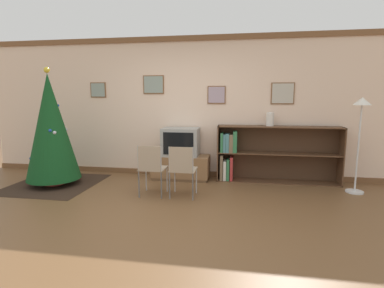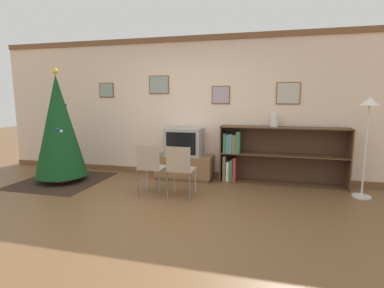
{
  "view_description": "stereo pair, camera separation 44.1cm",
  "coord_description": "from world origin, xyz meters",
  "px_view_note": "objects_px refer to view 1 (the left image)",
  "views": [
    {
      "loc": [
        1.02,
        -3.65,
        1.55
      ],
      "look_at": [
        0.22,
        1.16,
        0.79
      ],
      "focal_mm": 28.0,
      "sensor_mm": 36.0,
      "label": 1
    },
    {
      "loc": [
        1.45,
        -3.56,
        1.55
      ],
      "look_at": [
        0.22,
        1.16,
        0.79
      ],
      "focal_mm": 28.0,
      "sensor_mm": 36.0,
      "label": 2
    }
  ],
  "objects_px": {
    "tv_console": "(181,167)",
    "television": "(181,142)",
    "folding_chair_left": "(151,167)",
    "folding_chair_right": "(182,168)",
    "vase": "(270,119)",
    "christmas_tree": "(51,128)",
    "bookshelf": "(260,154)",
    "standing_lamp": "(361,120)"
  },
  "relations": [
    {
      "from": "christmas_tree",
      "to": "folding_chair_right",
      "type": "height_order",
      "value": "christmas_tree"
    },
    {
      "from": "folding_chair_left",
      "to": "tv_console",
      "type": "bearing_deg",
      "value": 77.33
    },
    {
      "from": "bookshelf",
      "to": "standing_lamp",
      "type": "distance_m",
      "value": 1.72
    },
    {
      "from": "folding_chair_right",
      "to": "vase",
      "type": "xyz_separation_m",
      "value": [
        1.39,
        1.19,
        0.69
      ]
    },
    {
      "from": "vase",
      "to": "standing_lamp",
      "type": "height_order",
      "value": "standing_lamp"
    },
    {
      "from": "television",
      "to": "folding_chair_left",
      "type": "distance_m",
      "value": 1.14
    },
    {
      "from": "christmas_tree",
      "to": "bookshelf",
      "type": "bearing_deg",
      "value": 12.86
    },
    {
      "from": "christmas_tree",
      "to": "vase",
      "type": "height_order",
      "value": "christmas_tree"
    },
    {
      "from": "television",
      "to": "bookshelf",
      "type": "bearing_deg",
      "value": 3.53
    },
    {
      "from": "christmas_tree",
      "to": "bookshelf",
      "type": "height_order",
      "value": "christmas_tree"
    },
    {
      "from": "television",
      "to": "folding_chair_right",
      "type": "distance_m",
      "value": 1.14
    },
    {
      "from": "vase",
      "to": "folding_chair_left",
      "type": "bearing_deg",
      "value": -147.6
    },
    {
      "from": "tv_console",
      "to": "vase",
      "type": "distance_m",
      "value": 1.89
    },
    {
      "from": "folding_chair_right",
      "to": "vase",
      "type": "relative_size",
      "value": 3.33
    },
    {
      "from": "folding_chair_right",
      "to": "bookshelf",
      "type": "xyz_separation_m",
      "value": [
        1.24,
        1.18,
        0.04
      ]
    },
    {
      "from": "christmas_tree",
      "to": "tv_console",
      "type": "xyz_separation_m",
      "value": [
        2.17,
        0.74,
        -0.8
      ]
    },
    {
      "from": "tv_console",
      "to": "vase",
      "type": "xyz_separation_m",
      "value": [
        1.64,
        0.1,
        0.93
      ]
    },
    {
      "from": "television",
      "to": "tv_console",
      "type": "bearing_deg",
      "value": 90.0
    },
    {
      "from": "folding_chair_left",
      "to": "vase",
      "type": "height_order",
      "value": "vase"
    },
    {
      "from": "folding_chair_right",
      "to": "standing_lamp",
      "type": "xyz_separation_m",
      "value": [
        2.75,
        0.73,
        0.72
      ]
    },
    {
      "from": "tv_console",
      "to": "standing_lamp",
      "type": "xyz_separation_m",
      "value": [
        3.0,
        -0.36,
        0.96
      ]
    },
    {
      "from": "christmas_tree",
      "to": "television",
      "type": "height_order",
      "value": "christmas_tree"
    },
    {
      "from": "christmas_tree",
      "to": "standing_lamp",
      "type": "height_order",
      "value": "christmas_tree"
    },
    {
      "from": "christmas_tree",
      "to": "folding_chair_right",
      "type": "distance_m",
      "value": 2.5
    },
    {
      "from": "bookshelf",
      "to": "christmas_tree",
      "type": "bearing_deg",
      "value": -167.14
    },
    {
      "from": "tv_console",
      "to": "television",
      "type": "bearing_deg",
      "value": -90.0
    },
    {
      "from": "standing_lamp",
      "to": "christmas_tree",
      "type": "bearing_deg",
      "value": -175.77
    },
    {
      "from": "bookshelf",
      "to": "television",
      "type": "bearing_deg",
      "value": -176.47
    },
    {
      "from": "christmas_tree",
      "to": "folding_chair_right",
      "type": "relative_size",
      "value": 2.51
    },
    {
      "from": "tv_console",
      "to": "television",
      "type": "height_order",
      "value": "television"
    },
    {
      "from": "folding_chair_left",
      "to": "standing_lamp",
      "type": "height_order",
      "value": "standing_lamp"
    },
    {
      "from": "television",
      "to": "folding_chair_left",
      "type": "xyz_separation_m",
      "value": [
        -0.25,
        -1.09,
        -0.25
      ]
    },
    {
      "from": "tv_console",
      "to": "folding_chair_left",
      "type": "bearing_deg",
      "value": -102.67
    },
    {
      "from": "christmas_tree",
      "to": "bookshelf",
      "type": "xyz_separation_m",
      "value": [
        3.65,
        0.83,
        -0.51
      ]
    },
    {
      "from": "television",
      "to": "vase",
      "type": "bearing_deg",
      "value": 3.66
    },
    {
      "from": "folding_chair_left",
      "to": "folding_chair_right",
      "type": "distance_m",
      "value": 0.49
    },
    {
      "from": "folding_chair_left",
      "to": "bookshelf",
      "type": "distance_m",
      "value": 2.09
    },
    {
      "from": "folding_chair_right",
      "to": "tv_console",
      "type": "bearing_deg",
      "value": 102.67
    },
    {
      "from": "vase",
      "to": "folding_chair_right",
      "type": "bearing_deg",
      "value": -139.35
    },
    {
      "from": "folding_chair_right",
      "to": "standing_lamp",
      "type": "bearing_deg",
      "value": 14.86
    },
    {
      "from": "television",
      "to": "folding_chair_left",
      "type": "height_order",
      "value": "television"
    },
    {
      "from": "tv_console",
      "to": "vase",
      "type": "bearing_deg",
      "value": 3.57
    }
  ]
}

